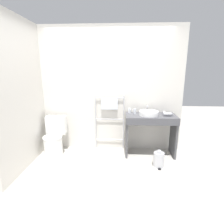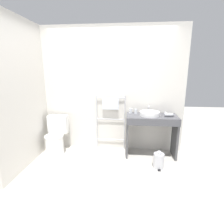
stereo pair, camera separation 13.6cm
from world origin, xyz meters
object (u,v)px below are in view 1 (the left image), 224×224
object	(u,v)px
toilet	(54,139)
cup_near_wall	(130,111)
sink_basin	(149,113)
cup_near_edge	(135,111)
trash_bin	(159,159)
hair_dryer	(167,114)
towel_radiator	(110,111)

from	to	relation	value
toilet	cup_near_wall	size ratio (longest dim) A/B	8.02
sink_basin	cup_near_edge	xyz separation A→B (m)	(-0.26, 0.12, 0.01)
trash_bin	hair_dryer	bearing A→B (deg)	64.34
hair_dryer	cup_near_wall	bearing A→B (deg)	165.28
cup_near_edge	trash_bin	size ratio (longest dim) A/B	0.29
cup_near_edge	hair_dryer	distance (m)	0.63
cup_near_wall	cup_near_edge	bearing A→B (deg)	-20.99
cup_near_wall	hair_dryer	bearing A→B (deg)	-14.72
toilet	trash_bin	size ratio (longest dim) A/B	2.35
towel_radiator	trash_bin	xyz separation A→B (m)	(0.93, -0.68, -0.72)
towel_radiator	sink_basin	size ratio (longest dim) A/B	3.13
cup_near_edge	hair_dryer	bearing A→B (deg)	-13.61
towel_radiator	trash_bin	bearing A→B (deg)	-36.36
toilet	trash_bin	bearing A→B (deg)	-11.24
towel_radiator	sink_basin	bearing A→B (deg)	-16.05
sink_basin	hair_dryer	world-z (taller)	sink_basin
hair_dryer	trash_bin	distance (m)	0.87
towel_radiator	hair_dryer	size ratio (longest dim) A/B	5.91
cup_near_wall	cup_near_edge	distance (m)	0.11
cup_near_edge	trash_bin	xyz separation A→B (m)	(0.41, -0.58, -0.74)
sink_basin	cup_near_edge	world-z (taller)	cup_near_edge
trash_bin	towel_radiator	bearing A→B (deg)	143.64
toilet	trash_bin	xyz separation A→B (m)	(2.04, -0.41, -0.18)
toilet	sink_basin	world-z (taller)	sink_basin
trash_bin	sink_basin	bearing A→B (deg)	107.79
cup_near_wall	hair_dryer	size ratio (longest dim) A/B	0.48
towel_radiator	hair_dryer	xyz separation A→B (m)	(1.13, -0.25, 0.01)
sink_basin	trash_bin	bearing A→B (deg)	-72.21
cup_near_wall	trash_bin	distance (m)	1.09
toilet	towel_radiator	world-z (taller)	towel_radiator
sink_basin	hair_dryer	bearing A→B (deg)	-4.02
cup_near_edge	trash_bin	bearing A→B (deg)	-55.07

